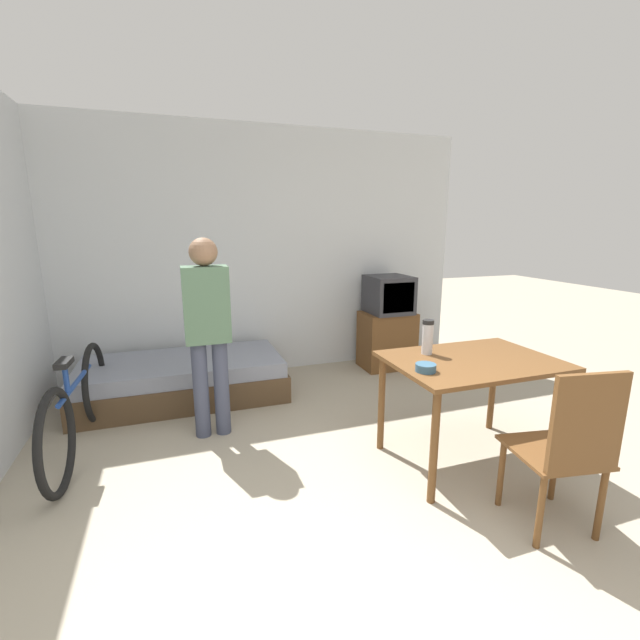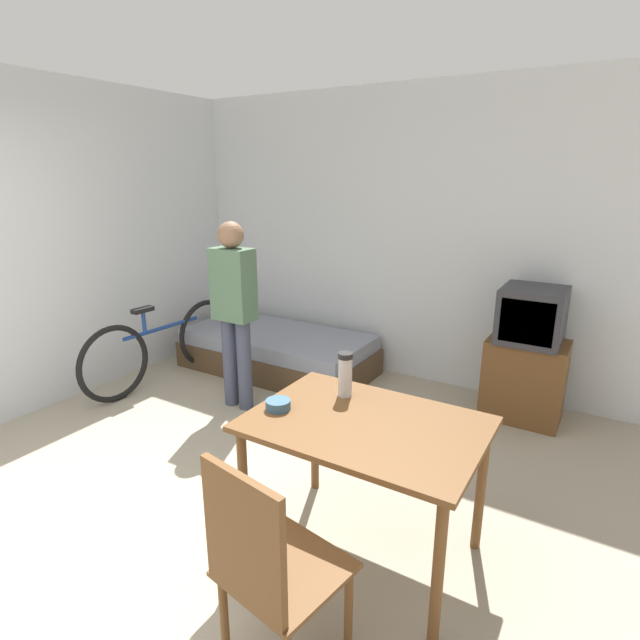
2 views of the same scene
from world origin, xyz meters
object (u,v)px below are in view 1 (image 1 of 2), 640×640
at_px(bicycle, 78,406).
at_px(daybed, 183,379).
at_px(tv, 387,323).
at_px(thermos_flask, 428,335).
at_px(person_standing, 208,325).
at_px(wooden_chair, 569,445).
at_px(mate_bowl, 426,368).
at_px(dining_table, 471,372).

bearing_deg(bicycle, daybed, 46.57).
xyz_separation_m(tv, thermos_flask, (-0.66, -1.83, 0.37)).
distance_m(tv, thermos_flask, 1.98).
height_order(bicycle, person_standing, person_standing).
distance_m(daybed, wooden_chair, 3.27).
relative_size(daybed, tv, 1.76).
height_order(tv, bicycle, tv).
distance_m(daybed, mate_bowl, 2.50).
distance_m(daybed, thermos_flask, 2.43).
bearing_deg(dining_table, person_standing, 149.60).
height_order(tv, wooden_chair, tv).
distance_m(tv, wooden_chair, 2.88).
bearing_deg(mate_bowl, tv, 67.86).
bearing_deg(bicycle, tv, 17.92).
distance_m(person_standing, mate_bowl, 1.67).
xyz_separation_m(tv, person_standing, (-2.12, -1.05, 0.38)).
bearing_deg(thermos_flask, tv, 70.17).
xyz_separation_m(bicycle, mate_bowl, (2.20, -1.16, 0.43)).
distance_m(bicycle, mate_bowl, 2.52).
xyz_separation_m(wooden_chair, thermos_flask, (-0.22, 1.02, 0.36)).
distance_m(dining_table, bicycle, 2.86).
height_order(dining_table, bicycle, bicycle).
height_order(bicycle, mate_bowl, mate_bowl).
distance_m(tv, mate_bowl, 2.33).
xyz_separation_m(daybed, dining_table, (1.89, -1.84, 0.47)).
relative_size(person_standing, thermos_flask, 6.33).
bearing_deg(thermos_flask, mate_bowl, -123.73).
distance_m(tv, person_standing, 2.39).
xyz_separation_m(tv, bicycle, (-3.07, -0.99, -0.18)).
xyz_separation_m(wooden_chair, bicycle, (-2.64, 1.85, -0.18)).
distance_m(dining_table, mate_bowl, 0.48).
bearing_deg(dining_table, tv, 78.13).
relative_size(tv, person_standing, 0.69).
bearing_deg(dining_table, bicycle, 158.47).
bearing_deg(mate_bowl, thermos_flask, 56.27).
relative_size(daybed, mate_bowl, 14.79).
bearing_deg(daybed, tv, 4.85).
height_order(dining_table, mate_bowl, mate_bowl).
bearing_deg(dining_table, mate_bowl, -165.65).
height_order(tv, thermos_flask, tv).
bearing_deg(person_standing, daybed, 103.33).
bearing_deg(thermos_flask, bicycle, 160.94).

